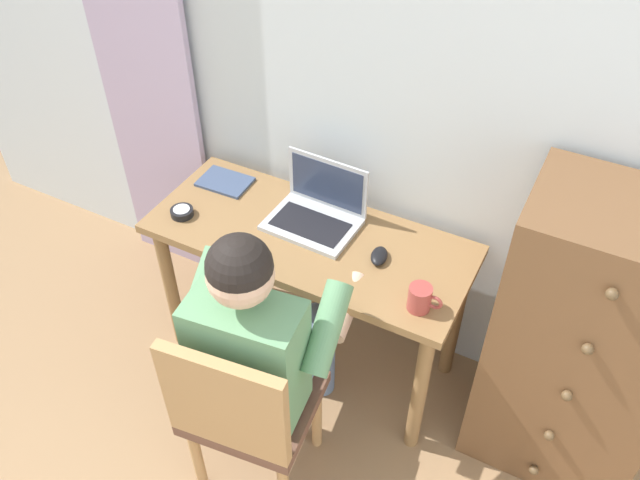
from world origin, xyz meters
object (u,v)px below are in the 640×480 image
(computer_mouse, at_px, (379,256))
(desk_clock, at_px, (182,212))
(person_seated, at_px, (264,334))
(laptop, at_px, (317,210))
(desk, at_px, (309,258))
(coffee_mug, at_px, (420,298))
(notebook_pad, at_px, (225,182))
(dresser, at_px, (581,345))
(chair, at_px, (244,409))

(computer_mouse, height_order, desk_clock, computer_mouse)
(person_seated, height_order, laptop, person_seated)
(desk, relative_size, computer_mouse, 12.49)
(coffee_mug, bearing_deg, person_seated, -145.00)
(desk, distance_m, laptop, 0.19)
(desk_clock, xyz_separation_m, notebook_pad, (0.03, 0.25, -0.01))
(person_seated, xyz_separation_m, notebook_pad, (-0.54, 0.58, 0.06))
(dresser, height_order, laptop, dresser)
(chair, height_order, notebook_pad, chair)
(coffee_mug, bearing_deg, desk, 163.44)
(desk, xyz_separation_m, computer_mouse, (0.29, 0.01, 0.13))
(person_seated, xyz_separation_m, laptop, (-0.09, 0.54, 0.11))
(computer_mouse, relative_size, coffee_mug, 0.83)
(chair, xyz_separation_m, laptop, (-0.11, 0.73, 0.29))
(chair, bearing_deg, dresser, 36.22)
(chair, xyz_separation_m, notebook_pad, (-0.56, 0.76, 0.25))
(laptop, xyz_separation_m, coffee_mug, (0.52, -0.24, -0.00))
(chair, relative_size, laptop, 2.47)
(chair, bearing_deg, coffee_mug, 49.52)
(dresser, height_order, coffee_mug, dresser)
(dresser, relative_size, desk_clock, 13.21)
(person_seated, relative_size, coffee_mug, 9.82)
(person_seated, height_order, coffee_mug, person_seated)
(dresser, bearing_deg, person_seated, -152.11)
(dresser, bearing_deg, desk_clock, -173.31)
(desk, distance_m, desk_clock, 0.53)
(computer_mouse, bearing_deg, dresser, -9.14)
(laptop, bearing_deg, chair, -81.66)
(laptop, bearing_deg, dresser, -2.08)
(desk, xyz_separation_m, dresser, (1.03, 0.06, -0.01))
(notebook_pad, bearing_deg, desk, -17.16)
(laptop, distance_m, notebook_pad, 0.46)
(notebook_pad, bearing_deg, desk_clock, -99.14)
(dresser, xyz_separation_m, coffee_mug, (-0.53, -0.21, 0.17))
(chair, bearing_deg, desk, 98.28)
(dresser, relative_size, chair, 1.38)
(notebook_pad, bearing_deg, person_seated, -48.88)
(computer_mouse, bearing_deg, person_seated, -128.26)
(person_seated, bearing_deg, notebook_pad, 132.96)
(dresser, distance_m, coffee_mug, 0.59)
(person_seated, distance_m, computer_mouse, 0.51)
(computer_mouse, relative_size, notebook_pad, 0.48)
(desk_clock, relative_size, notebook_pad, 0.43)
(person_seated, relative_size, desk_clock, 13.10)
(computer_mouse, distance_m, notebook_pad, 0.76)
(person_seated, xyz_separation_m, desk_clock, (-0.57, 0.33, 0.07))
(computer_mouse, bearing_deg, coffee_mug, -48.73)
(chair, relative_size, computer_mouse, 8.61)
(laptop, distance_m, computer_mouse, 0.32)
(dresser, distance_m, person_seated, 1.09)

